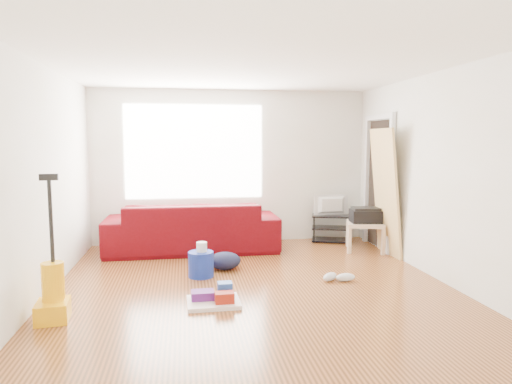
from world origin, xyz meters
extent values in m
cube|color=#563117|center=(0.00, 0.00, 0.00)|extent=(4.50, 5.00, 0.01)
cube|color=white|center=(0.00, 0.00, 2.50)|extent=(4.50, 5.00, 0.01)
cube|color=white|center=(0.00, 2.50, 1.25)|extent=(4.50, 0.01, 2.50)
cube|color=white|center=(0.00, -2.50, 1.25)|extent=(4.50, 0.01, 2.50)
cube|color=white|center=(-2.25, 0.00, 1.25)|extent=(0.01, 5.00, 2.50)
cube|color=white|center=(2.25, 0.00, 1.25)|extent=(0.01, 5.00, 2.50)
cube|color=white|center=(-0.60, 2.48, 1.50)|extent=(2.20, 0.01, 1.50)
cube|color=silver|center=(2.21, 1.25, 1.00)|extent=(0.06, 0.08, 2.00)
cube|color=silver|center=(2.21, 2.15, 1.00)|extent=(0.06, 0.08, 2.00)
cube|color=silver|center=(2.21, 1.70, 2.04)|extent=(0.06, 0.98, 0.08)
cube|color=black|center=(2.24, 1.70, 1.00)|extent=(0.01, 0.86, 1.98)
imported|color=#450207|center=(-0.66, 1.95, 0.00)|extent=(2.58, 1.01, 0.75)
cube|color=black|center=(1.65, 2.22, 0.03)|extent=(0.73, 0.55, 0.02)
cube|color=black|center=(1.65, 2.22, 0.23)|extent=(0.73, 0.55, 0.02)
cube|color=black|center=(1.65, 2.22, 0.43)|extent=(0.73, 0.55, 0.02)
cylinder|color=black|center=(1.32, 2.16, 0.22)|extent=(0.02, 0.02, 0.45)
cylinder|color=black|center=(1.42, 2.46, 0.22)|extent=(0.02, 0.02, 0.45)
cylinder|color=black|center=(1.88, 1.98, 0.22)|extent=(0.02, 0.02, 0.45)
cylinder|color=black|center=(1.98, 2.28, 0.22)|extent=(0.02, 0.02, 0.45)
imported|color=black|center=(1.65, 2.22, 0.61)|extent=(0.58, 0.08, 0.34)
cube|color=#CAAF96|center=(1.95, 1.53, 0.41)|extent=(0.67, 0.67, 0.05)
cube|color=#CAAF96|center=(1.64, 1.37, 0.19)|extent=(0.05, 0.05, 0.39)
cube|color=#CAAF96|center=(1.79, 1.83, 0.19)|extent=(0.05, 0.05, 0.39)
cube|color=#CAAF96|center=(2.11, 1.22, 0.19)|extent=(0.05, 0.05, 0.39)
cube|color=#CAAF96|center=(2.26, 1.68, 0.19)|extent=(0.05, 0.05, 0.39)
cube|color=black|center=(1.95, 1.53, 0.53)|extent=(0.48, 0.39, 0.19)
cube|color=black|center=(1.95, 1.53, 0.65)|extent=(0.43, 0.34, 0.04)
cylinder|color=navy|center=(-0.58, 0.55, 0.00)|extent=(0.34, 0.34, 0.31)
cylinder|color=silver|center=(-0.57, 0.55, 0.22)|extent=(0.13, 0.13, 0.12)
cube|color=white|center=(-0.49, -0.44, 0.02)|extent=(0.54, 0.44, 0.04)
cube|color=#9B1F0F|center=(-0.39, -0.53, 0.10)|extent=(0.20, 0.13, 0.11)
cube|color=#50186B|center=(-0.60, -0.39, 0.09)|extent=(0.24, 0.18, 0.09)
cube|color=#2347A1|center=(-0.36, -0.33, 0.12)|extent=(0.15, 0.13, 0.15)
ellipsoid|color=black|center=(-0.26, 0.83, 0.00)|extent=(0.43, 0.35, 0.23)
ellipsoid|color=silver|center=(0.94, 0.14, 0.05)|extent=(0.25, 0.23, 0.10)
ellipsoid|color=silver|center=(1.12, 0.09, 0.05)|extent=(0.24, 0.12, 0.10)
cube|color=#FFB00B|center=(-2.00, -0.64, 0.09)|extent=(0.32, 0.36, 0.18)
cylinder|color=#FFB00B|center=(-2.00, -0.58, 0.36)|extent=(0.20, 0.20, 0.36)
cylinder|color=black|center=(-2.00, -0.55, 0.93)|extent=(0.04, 0.04, 0.77)
cube|color=black|center=(-2.00, -0.55, 1.34)|extent=(0.17, 0.06, 0.06)
cube|color=tan|center=(2.13, 1.24, 0.00)|extent=(0.23, 0.74, 1.85)
camera|label=1|loc=(-0.76, -4.98, 1.67)|focal=32.00mm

